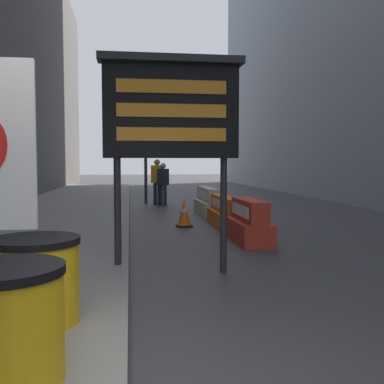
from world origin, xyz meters
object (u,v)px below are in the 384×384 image
(message_board, at_px, (171,112))
(traffic_light_near_curb, at_px, (146,132))
(pedestrian_passerby, at_px, (163,181))
(jersey_barrier_orange_far, at_px, (226,213))
(jersey_barrier_cream, at_px, (207,203))
(barrel_drum_middle, at_px, (35,280))
(barrel_drum_foreground, at_px, (3,324))
(traffic_cone_near, at_px, (184,213))
(jersey_barrier_red_striped, at_px, (249,224))
(pedestrian_worker, at_px, (157,178))

(message_board, relative_size, traffic_light_near_curb, 0.80)
(traffic_light_near_curb, height_order, pedestrian_passerby, traffic_light_near_curb)
(jersey_barrier_orange_far, height_order, traffic_light_near_curb, traffic_light_near_curb)
(message_board, xyz_separation_m, pedestrian_passerby, (0.65, 10.39, -1.38))
(traffic_light_near_curb, bearing_deg, jersey_barrier_cream, -65.46)
(barrel_drum_middle, bearing_deg, barrel_drum_foreground, -88.80)
(traffic_cone_near, bearing_deg, pedestrian_passerby, 91.18)
(jersey_barrier_red_striped, relative_size, jersey_barrier_cream, 0.74)
(barrel_drum_middle, xyz_separation_m, jersey_barrier_cream, (3.23, 9.58, -0.18))
(message_board, bearing_deg, traffic_light_near_curb, 89.82)
(traffic_cone_near, xyz_separation_m, pedestrian_worker, (-0.31, 6.01, 0.68))
(traffic_cone_near, height_order, traffic_light_near_curb, traffic_light_near_curb)
(barrel_drum_middle, distance_m, traffic_cone_near, 7.35)
(jersey_barrier_orange_far, relative_size, pedestrian_passerby, 1.37)
(traffic_light_near_curb, distance_m, pedestrian_worker, 1.86)
(traffic_light_near_curb, relative_size, pedestrian_worker, 2.21)
(jersey_barrier_cream, relative_size, traffic_cone_near, 3.07)
(barrel_drum_foreground, height_order, jersey_barrier_orange_far, barrel_drum_foreground)
(barrel_drum_foreground, relative_size, jersey_barrier_orange_far, 0.37)
(jersey_barrier_orange_far, bearing_deg, message_board, -111.17)
(jersey_barrier_red_striped, distance_m, jersey_barrier_cream, 4.98)
(barrel_drum_foreground, height_order, jersey_barrier_red_striped, barrel_drum_foreground)
(traffic_light_near_curb, xyz_separation_m, pedestrian_passerby, (0.61, -0.79, -1.86))
(barrel_drum_foreground, xyz_separation_m, jersey_barrier_red_striped, (3.20, 5.72, -0.17))
(barrel_drum_middle, distance_m, traffic_light_near_curb, 13.69)
(barrel_drum_middle, height_order, message_board, message_board)
(jersey_barrier_orange_far, distance_m, traffic_light_near_curb, 7.22)
(barrel_drum_middle, relative_size, traffic_light_near_curb, 0.21)
(barrel_drum_foreground, bearing_deg, jersey_barrier_cream, 73.32)
(barrel_drum_foreground, height_order, traffic_cone_near, barrel_drum_foreground)
(barrel_drum_foreground, relative_size, message_board, 0.26)
(message_board, relative_size, jersey_barrier_orange_far, 1.41)
(jersey_barrier_red_striped, height_order, traffic_light_near_curb, traffic_light_near_curb)
(barrel_drum_middle, bearing_deg, traffic_light_near_curb, 83.74)
(traffic_light_near_curb, bearing_deg, barrel_drum_middle, -96.26)
(message_board, xyz_separation_m, traffic_light_near_curb, (0.03, 11.18, 0.48))
(pedestrian_passerby, bearing_deg, message_board, -141.27)
(jersey_barrier_orange_far, height_order, pedestrian_passerby, pedestrian_passerby)
(barrel_drum_foreground, xyz_separation_m, message_board, (1.41, 3.36, 1.77))
(message_board, xyz_separation_m, jersey_barrier_red_striped, (1.79, 2.36, -1.94))
(pedestrian_worker, relative_size, pedestrian_passerby, 1.09)
(jersey_barrier_orange_far, height_order, jersey_barrier_cream, jersey_barrier_cream)
(barrel_drum_foreground, relative_size, jersey_barrier_cream, 0.37)
(barrel_drum_middle, height_order, jersey_barrier_cream, barrel_drum_middle)
(barrel_drum_foreground, relative_size, barrel_drum_middle, 1.00)
(message_board, relative_size, jersey_barrier_red_striped, 1.90)
(pedestrian_worker, bearing_deg, jersey_barrier_cream, 118.49)
(jersey_barrier_orange_far, distance_m, pedestrian_worker, 6.33)
(jersey_barrier_red_striped, height_order, pedestrian_worker, pedestrian_worker)
(pedestrian_worker, bearing_deg, traffic_cone_near, 100.15)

